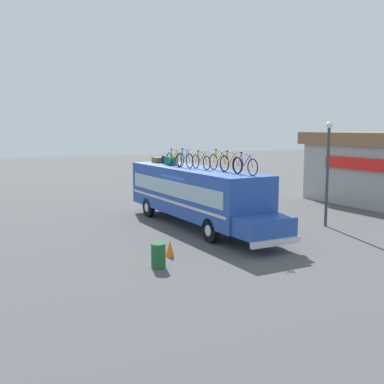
# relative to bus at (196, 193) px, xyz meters

# --- Properties ---
(ground_plane) EXTENTS (120.00, 120.00, 0.00)m
(ground_plane) POSITION_rel_bus_xyz_m (-0.23, -0.00, -1.67)
(ground_plane) COLOR #4C4C4F
(bus) EXTENTS (11.49, 2.47, 2.85)m
(bus) POSITION_rel_bus_xyz_m (0.00, 0.00, 0.00)
(bus) COLOR #23479E
(bus) RESTS_ON ground
(luggage_bag_1) EXTENTS (0.69, 0.54, 0.30)m
(luggage_bag_1) POSITION_rel_bus_xyz_m (-4.29, -0.03, 1.33)
(luggage_bag_1) COLOR olive
(luggage_bag_1) RESTS_ON bus
(luggage_bag_2) EXTENTS (0.47, 0.49, 0.42)m
(luggage_bag_2) POSITION_rel_bus_xyz_m (-3.42, 0.11, 1.39)
(luggage_bag_2) COLOR black
(luggage_bag_2) RESTS_ON bus
(luggage_bag_3) EXTENTS (0.66, 0.38, 0.43)m
(luggage_bag_3) POSITION_rel_bus_xyz_m (-2.47, -0.17, 1.40)
(luggage_bag_3) COLOR #1E7F66
(luggage_bag_3) RESTS_ON bus
(rooftop_bicycle_1) EXTENTS (1.75, 0.44, 0.90)m
(rooftop_bicycle_1) POSITION_rel_bus_xyz_m (-1.68, -0.35, 1.55)
(rooftop_bicycle_1) COLOR black
(rooftop_bicycle_1) RESTS_ON bus
(rooftop_bicycle_2) EXTENTS (1.69, 0.44, 0.96)m
(rooftop_bicycle_2) POSITION_rel_bus_xyz_m (-0.63, -0.28, 1.57)
(rooftop_bicycle_2) COLOR black
(rooftop_bicycle_2) RESTS_ON bus
(rooftop_bicycle_3) EXTENTS (1.72, 0.44, 0.89)m
(rooftop_bicycle_3) POSITION_rel_bus_xyz_m (0.51, -0.02, 1.55)
(rooftop_bicycle_3) COLOR black
(rooftop_bicycle_3) RESTS_ON bus
(rooftop_bicycle_4) EXTENTS (1.70, 0.44, 0.97)m
(rooftop_bicycle_4) POSITION_rel_bus_xyz_m (1.53, 0.34, 1.58)
(rooftop_bicycle_4) COLOR black
(rooftop_bicycle_4) RESTS_ON bus
(rooftop_bicycle_5) EXTENTS (1.73, 0.44, 0.96)m
(rooftop_bicycle_5) POSITION_rel_bus_xyz_m (2.64, 0.25, 1.58)
(rooftop_bicycle_5) COLOR black
(rooftop_bicycle_5) RESTS_ON bus
(rooftop_bicycle_6) EXTENTS (1.77, 0.44, 0.94)m
(rooftop_bicycle_6) POSITION_rel_bus_xyz_m (3.69, 0.28, 1.57)
(rooftop_bicycle_6) COLOR black
(rooftop_bicycle_6) RESTS_ON bus
(trash_bin) EXTENTS (0.50, 0.50, 0.85)m
(trash_bin) POSITION_rel_bus_xyz_m (5.39, -4.48, -1.24)
(trash_bin) COLOR #1E592D
(trash_bin) RESTS_ON ground
(traffic_cone) EXTENTS (0.34, 0.34, 0.60)m
(traffic_cone) POSITION_rel_bus_xyz_m (4.29, -3.51, -1.37)
(traffic_cone) COLOR orange
(traffic_cone) RESTS_ON ground
(street_lamp) EXTENTS (0.32, 0.32, 5.08)m
(street_lamp) POSITION_rel_bus_xyz_m (3.03, 5.60, 1.41)
(street_lamp) COLOR #38383D
(street_lamp) RESTS_ON ground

